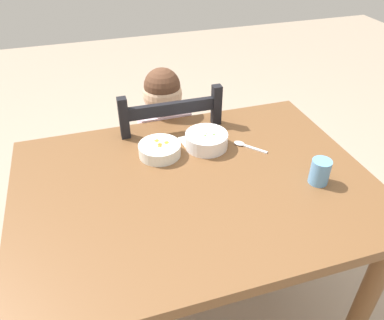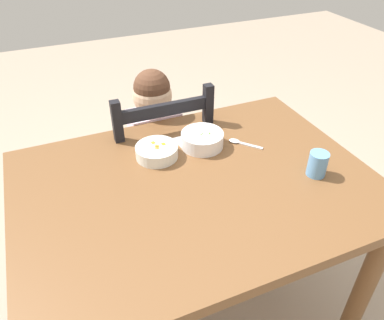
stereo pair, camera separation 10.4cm
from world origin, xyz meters
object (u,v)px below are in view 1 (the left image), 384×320
(drinking_cup, at_px, (320,172))
(dining_table, at_px, (195,208))
(bowl_of_peas, at_px, (206,140))
(spoon, at_px, (244,145))
(child_figure, at_px, (166,139))
(dining_chair, at_px, (167,170))
(bowl_of_carrots, at_px, (160,149))

(drinking_cup, bearing_deg, dining_table, 162.66)
(bowl_of_peas, distance_m, spoon, 0.15)
(bowl_of_peas, relative_size, drinking_cup, 1.84)
(bowl_of_peas, relative_size, spoon, 1.38)
(child_figure, bearing_deg, dining_table, -91.85)
(dining_chair, bearing_deg, drinking_cup, -58.17)
(dining_table, height_order, spoon, spoon)
(bowl_of_peas, height_order, spoon, bowl_of_peas)
(dining_table, xyz_separation_m, bowl_of_carrots, (-0.08, 0.19, 0.14))
(child_figure, relative_size, bowl_of_peas, 6.05)
(dining_table, xyz_separation_m, spoon, (0.25, 0.15, 0.12))
(dining_table, relative_size, dining_chair, 1.27)
(bowl_of_peas, bearing_deg, drinking_cup, -47.41)
(dining_chair, xyz_separation_m, bowl_of_peas, (0.09, -0.30, 0.34))
(dining_table, bearing_deg, bowl_of_carrots, 111.66)
(dining_table, height_order, dining_chair, dining_chair)
(dining_chair, relative_size, child_figure, 0.97)
(dining_chair, distance_m, bowl_of_carrots, 0.46)
(dining_table, xyz_separation_m, dining_chair, (0.01, 0.49, -0.19))
(child_figure, distance_m, bowl_of_peas, 0.35)
(child_figure, bearing_deg, drinking_cup, -57.88)
(dining_table, height_order, bowl_of_carrots, bowl_of_carrots)
(bowl_of_carrots, bearing_deg, drinking_cup, -33.69)
(bowl_of_peas, bearing_deg, child_figure, 107.40)
(dining_table, bearing_deg, child_figure, 88.15)
(bowl_of_peas, bearing_deg, dining_table, -119.27)
(dining_chair, distance_m, bowl_of_peas, 0.46)
(child_figure, distance_m, drinking_cup, 0.74)
(bowl_of_carrots, bearing_deg, child_figure, 72.61)
(bowl_of_carrots, bearing_deg, dining_chair, 73.14)
(spoon, xyz_separation_m, drinking_cup, (0.15, -0.28, 0.04))
(spoon, height_order, drinking_cup, drinking_cup)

